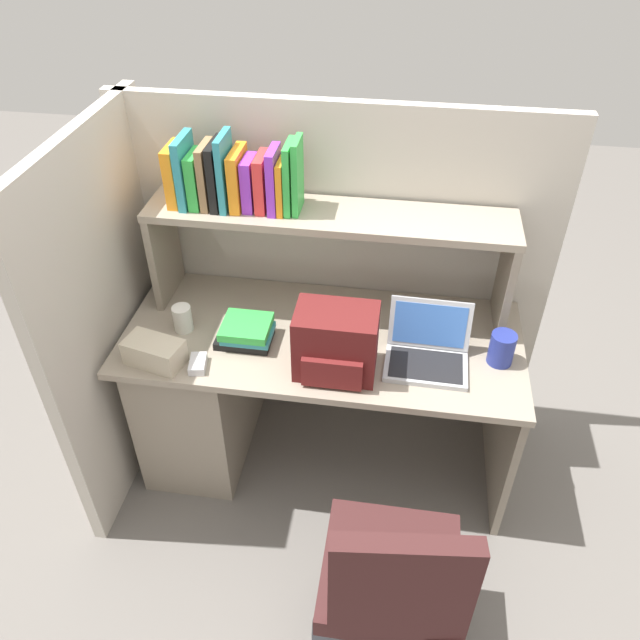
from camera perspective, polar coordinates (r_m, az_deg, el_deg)
ground_plane at (r=3.04m, az=0.15°, el=-12.09°), size 8.00×8.00×0.00m
desk at (r=2.81m, az=-7.77°, el=-5.78°), size 1.60×0.70×0.73m
cubicle_partition_rear at (r=2.79m, az=1.34°, el=4.20°), size 1.84×0.05×1.55m
cubicle_partition_left at (r=2.69m, az=-18.22°, el=0.44°), size 0.05×1.06×1.55m
overhead_hutch at (r=2.48m, az=0.88°, el=7.78°), size 1.44×0.28×0.45m
reference_books_on_shelf at (r=2.45m, az=-7.95°, el=12.77°), size 0.51×0.19×0.29m
laptop at (r=2.41m, az=9.74°, el=-2.72°), size 0.32×0.26×0.22m
backpack at (r=2.29m, az=1.45°, el=-2.14°), size 0.30×0.23×0.26m
computer_mouse at (r=2.41m, az=-11.07°, el=-3.94°), size 0.08×0.11×0.03m
paper_cup at (r=2.58m, az=-12.40°, el=0.14°), size 0.08×0.08×0.11m
tissue_box at (r=2.45m, az=-14.83°, el=-2.84°), size 0.24×0.17×0.10m
snack_canister at (r=2.46m, az=16.22°, el=-2.51°), size 0.10×0.10×0.13m
desk_book_stack at (r=2.48m, az=-6.74°, el=-1.13°), size 0.22×0.18×0.09m
office_chair at (r=2.21m, az=6.43°, el=-23.76°), size 0.52×0.52×0.93m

